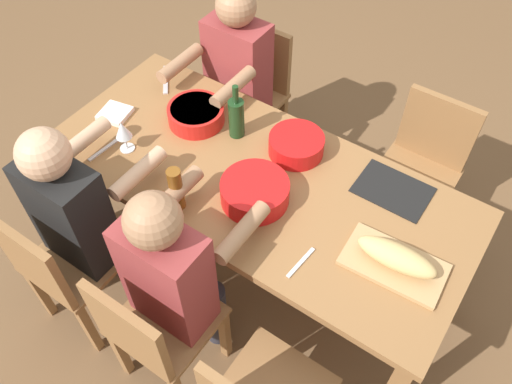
% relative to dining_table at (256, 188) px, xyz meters
% --- Properties ---
extents(ground_plane, '(8.00, 8.00, 0.00)m').
position_rel_dining_table_xyz_m(ground_plane, '(0.00, 0.00, -0.66)').
color(ground_plane, brown).
extents(dining_table, '(1.98, 0.87, 0.74)m').
position_rel_dining_table_xyz_m(dining_table, '(0.00, 0.00, 0.00)').
color(dining_table, olive).
rests_on(dining_table, ground_plane).
extents(chair_far_left, '(0.40, 0.40, 0.85)m').
position_rel_dining_table_xyz_m(chair_far_left, '(-0.54, 0.76, -0.18)').
color(chair_far_left, olive).
rests_on(chair_far_left, ground_plane).
extents(diner_far_left, '(0.41, 0.53, 1.20)m').
position_rel_dining_table_xyz_m(diner_far_left, '(-0.54, 0.57, 0.04)').
color(diner_far_left, '#2D2D38').
rests_on(diner_far_left, ground_plane).
extents(chair_near_left, '(0.40, 0.40, 0.85)m').
position_rel_dining_table_xyz_m(chair_near_left, '(-0.54, -0.76, -0.18)').
color(chair_near_left, olive).
rests_on(chair_near_left, ground_plane).
extents(diner_near_left, '(0.41, 0.53, 1.20)m').
position_rel_dining_table_xyz_m(diner_near_left, '(-0.54, -0.57, 0.04)').
color(diner_near_left, '#2D2D38').
rests_on(diner_near_left, ground_plane).
extents(chair_near_center, '(0.40, 0.40, 0.85)m').
position_rel_dining_table_xyz_m(chair_near_center, '(0.00, -0.76, -0.18)').
color(chair_near_center, olive).
rests_on(chair_near_center, ground_plane).
extents(diner_near_center, '(0.41, 0.53, 1.20)m').
position_rel_dining_table_xyz_m(diner_near_center, '(0.00, -0.57, 0.04)').
color(diner_near_center, '#2D2D38').
rests_on(diner_near_center, ground_plane).
extents(chair_far_right, '(0.40, 0.40, 0.85)m').
position_rel_dining_table_xyz_m(chair_far_right, '(0.54, 0.76, -0.18)').
color(chair_far_right, olive).
rests_on(chair_far_right, ground_plane).
extents(serving_bowl_salad, '(0.30, 0.30, 0.10)m').
position_rel_dining_table_xyz_m(serving_bowl_salad, '(0.07, -0.11, 0.14)').
color(serving_bowl_salad, red).
rests_on(serving_bowl_salad, dining_table).
extents(serving_bowl_pasta, '(0.28, 0.28, 0.09)m').
position_rel_dining_table_xyz_m(serving_bowl_pasta, '(-0.45, 0.13, 0.13)').
color(serving_bowl_pasta, red).
rests_on(serving_bowl_pasta, dining_table).
extents(serving_bowl_greens, '(0.26, 0.26, 0.09)m').
position_rel_dining_table_xyz_m(serving_bowl_greens, '(0.07, 0.23, 0.13)').
color(serving_bowl_greens, red).
rests_on(serving_bowl_greens, dining_table).
extents(cutting_board, '(0.41, 0.24, 0.02)m').
position_rel_dining_table_xyz_m(cutting_board, '(0.71, -0.08, 0.09)').
color(cutting_board, tan).
rests_on(cutting_board, dining_table).
extents(bread_loaf, '(0.33, 0.13, 0.09)m').
position_rel_dining_table_xyz_m(bread_loaf, '(0.71, -0.08, 0.15)').
color(bread_loaf, tan).
rests_on(bread_loaf, cutting_board).
extents(wine_bottle, '(0.08, 0.08, 0.29)m').
position_rel_dining_table_xyz_m(wine_bottle, '(-0.23, 0.17, 0.19)').
color(wine_bottle, '#193819').
rests_on(wine_bottle, dining_table).
extents(beer_bottle, '(0.06, 0.06, 0.22)m').
position_rel_dining_table_xyz_m(beer_bottle, '(-0.18, -0.32, 0.19)').
color(beer_bottle, brown).
rests_on(beer_bottle, dining_table).
extents(wine_glass, '(0.08, 0.08, 0.17)m').
position_rel_dining_table_xyz_m(wine_glass, '(-0.60, -0.20, 0.20)').
color(wine_glass, silver).
rests_on(wine_glass, dining_table).
extents(fork_near_left, '(0.03, 0.17, 0.01)m').
position_rel_dining_table_xyz_m(fork_near_left, '(-0.68, -0.27, 0.09)').
color(fork_near_left, silver).
rests_on(fork_near_left, dining_table).
extents(placemat_far_right, '(0.32, 0.23, 0.01)m').
position_rel_dining_table_xyz_m(placemat_far_right, '(0.54, 0.27, 0.08)').
color(placemat_far_right, black).
rests_on(placemat_far_right, dining_table).
extents(fork_near_right, '(0.03, 0.17, 0.01)m').
position_rel_dining_table_xyz_m(fork_near_right, '(0.40, -0.27, 0.09)').
color(fork_near_right, silver).
rests_on(fork_near_right, dining_table).
extents(carving_knife, '(0.17, 0.19, 0.01)m').
position_rel_dining_table_xyz_m(carving_knife, '(-0.78, 0.29, 0.09)').
color(carving_knife, silver).
rests_on(carving_knife, dining_table).
extents(napkin_stack, '(0.16, 0.16, 0.02)m').
position_rel_dining_table_xyz_m(napkin_stack, '(-0.81, -0.06, 0.09)').
color(napkin_stack, white).
rests_on(napkin_stack, dining_table).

